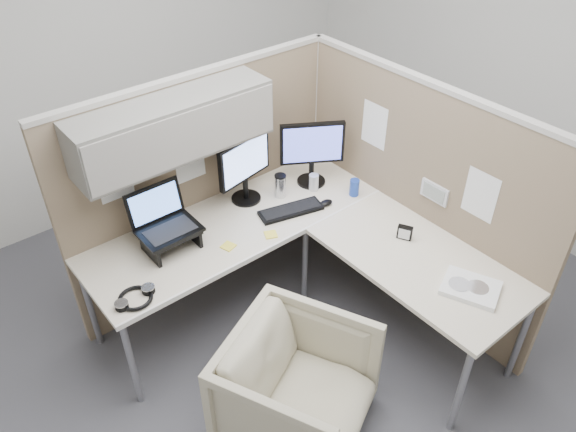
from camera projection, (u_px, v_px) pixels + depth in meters
ground at (300, 339)px, 3.78m from camera, size 4.50×4.50×0.00m
partition_back at (191, 161)px, 3.52m from camera, size 2.00×0.36×1.63m
partition_right at (412, 196)px, 3.70m from camera, size 0.07×2.03×1.63m
desk at (304, 245)px, 3.50m from camera, size 2.00×1.98×0.73m
office_chair at (298, 384)px, 3.05m from camera, size 0.95×0.93×0.75m
monitor_left at (245, 165)px, 3.65m from camera, size 0.44×0.20×0.47m
monitor_right at (312, 149)px, 3.82m from camera, size 0.39×0.26×0.47m
laptop_station at (167, 227)px, 3.35m from camera, size 0.35×0.30×0.37m
keyboard at (291, 210)px, 3.70m from camera, size 0.45×0.24×0.02m
mouse at (326, 203)px, 3.76m from camera, size 0.10×0.07×0.03m
travel_mug at (280, 186)px, 3.80m from camera, size 0.08×0.08×0.17m
soda_can_green at (354, 187)px, 3.83m from camera, size 0.07×0.07×0.12m
soda_can_silver at (314, 182)px, 3.88m from camera, size 0.07×0.07×0.12m
sticky_note_b at (271, 234)px, 3.51m from camera, size 0.10×0.10×0.01m
sticky_note_a at (228, 246)px, 3.42m from camera, size 0.09×0.09×0.01m
headphones at (135, 298)px, 3.05m from camera, size 0.24×0.21×0.03m
paper_stack at (471, 288)px, 3.12m from camera, size 0.34×0.37×0.03m
desk_clock at (405, 233)px, 3.46m from camera, size 0.07×0.10×0.09m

